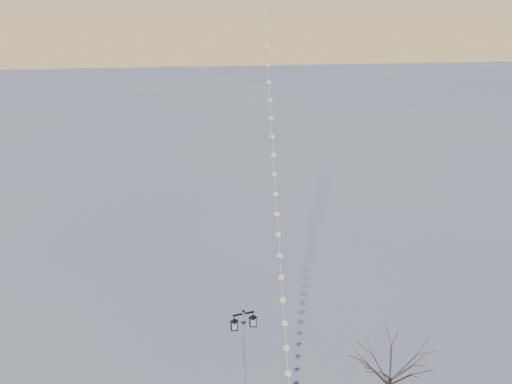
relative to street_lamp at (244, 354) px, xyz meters
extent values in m
cylinder|color=silver|center=(0.00, 0.00, -0.16)|extent=(0.15, 0.15, 5.32)
cylinder|color=black|center=(0.00, 0.00, 1.88)|extent=(0.23, 0.23, 0.07)
cube|color=black|center=(0.00, 0.00, 2.33)|extent=(1.06, 0.29, 0.07)
sphere|color=black|center=(0.00, 0.00, 2.47)|extent=(0.16, 0.16, 0.16)
pyramid|color=black|center=(-0.46, -0.10, 2.16)|extent=(0.50, 0.50, 0.16)
cube|color=beige|center=(-0.46, -0.10, 1.81)|extent=(0.29, 0.29, 0.38)
cube|color=black|center=(-0.46, -0.10, 1.60)|extent=(0.34, 0.34, 0.05)
pyramid|color=black|center=(0.46, 0.10, 2.16)|extent=(0.50, 0.50, 0.16)
cube|color=beige|center=(0.46, 0.10, 1.81)|extent=(0.29, 0.29, 0.38)
cube|color=black|center=(0.46, 0.10, 1.60)|extent=(0.34, 0.34, 0.05)
camera|label=1|loc=(-2.33, -21.98, 16.61)|focal=37.46mm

